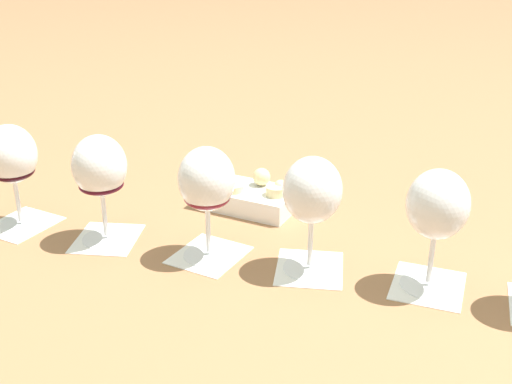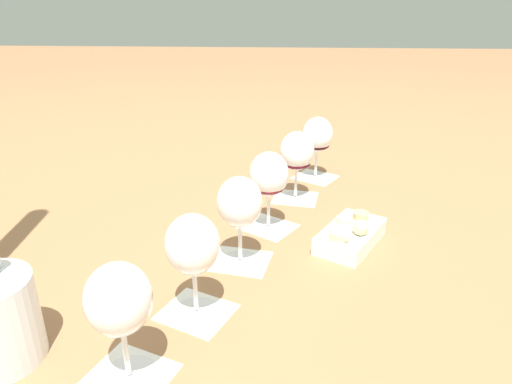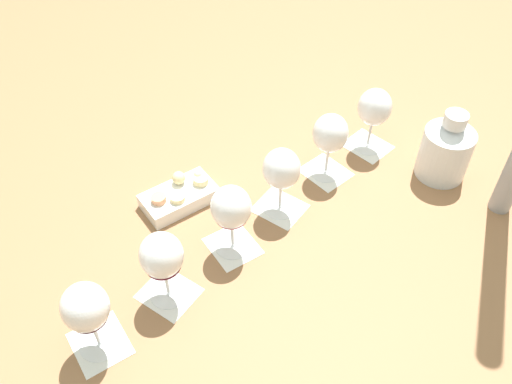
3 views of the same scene
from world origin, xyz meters
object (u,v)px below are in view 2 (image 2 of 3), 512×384
wine_glass_2 (240,207)px  snack_dish (351,235)px  wine_glass_3 (269,178)px  wine_glass_4 (297,154)px  wine_glass_0 (119,305)px  wine_glass_5 (317,138)px  wine_glass_1 (193,250)px

wine_glass_2 → snack_dish: bearing=-69.5°
wine_glass_3 → wine_glass_4: 0.17m
wine_glass_0 → wine_glass_3: size_ratio=1.00×
wine_glass_0 → wine_glass_4: 0.63m
wine_glass_5 → wine_glass_4: bearing=158.9°
wine_glass_3 → wine_glass_2: bearing=162.1°
wine_glass_4 → wine_glass_5: bearing=-21.1°
wine_glass_1 → wine_glass_3: 0.31m
wine_glass_2 → wine_glass_3: bearing=-17.9°
wine_glass_5 → wine_glass_1: bearing=160.3°
wine_glass_0 → wine_glass_5: 0.78m
wine_glass_3 → wine_glass_4: size_ratio=1.00×
wine_glass_5 → snack_dish: (-0.37, -0.05, -0.09)m
wine_glass_2 → wine_glass_5: size_ratio=1.00×
wine_glass_0 → wine_glass_4: bearing=-20.5°
snack_dish → wine_glass_0: bearing=138.5°
wine_glass_1 → wine_glass_4: (0.45, -0.16, 0.00)m
wine_glass_4 → wine_glass_3: bearing=159.4°
wine_glass_0 → wine_glass_5: (0.73, -0.28, 0.00)m
wine_glass_4 → snack_dish: size_ratio=0.89×
wine_glass_1 → wine_glass_4: 0.48m
wine_glass_2 → wine_glass_4: (0.30, -0.10, 0.00)m
wine_glass_3 → wine_glass_4: (0.16, -0.06, 0.00)m
wine_glass_1 → wine_glass_2: size_ratio=1.00×
wine_glass_0 → wine_glass_4: size_ratio=1.00×
wine_glass_1 → wine_glass_5: (0.60, -0.21, 0.00)m
wine_glass_1 → wine_glass_5: same height
snack_dish → wine_glass_1: bearing=131.3°
wine_glass_2 → wine_glass_3: (0.14, -0.05, -0.00)m
wine_glass_4 → snack_dish: (-0.22, -0.11, -0.09)m
wine_glass_1 → wine_glass_2: 0.16m
wine_glass_3 → wine_glass_5: 0.32m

